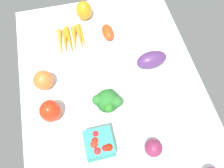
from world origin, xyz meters
TOP-DOWN VIEW (x-y plane):
  - tablecloth at (0.00, 0.00)cm, footprint 104.00×76.00cm
  - red_onion_near_basket at (-29.33, -8.45)cm, footprint 6.51×6.51cm
  - bell_pepper_orange at (40.55, 4.44)cm, footprint 9.18×9.18cm
  - eggplant at (6.86, -19.10)cm, footprint 8.28×13.89cm
  - broccoli_head at (-9.63, 3.94)cm, footprint 10.22×10.86cm
  - bell_pepper_red at (-7.60, 25.71)cm, footprint 11.53×11.53cm
  - berry_basket at (-23.59, 10.24)cm, footprint 10.24×10.24cm
  - roma_tomato at (26.82, -4.18)cm, footprint 9.46×6.02cm
  - carrot_bunch at (27.23, 12.85)cm, footprint 17.47×13.53cm
  - heirloom_tomato_orange at (6.95, 27.21)cm, footprint 8.24×8.24cm

SIDE VIEW (x-z plane):
  - tablecloth at x=0.00cm, z-range 0.00..2.00cm
  - carrot_bunch at x=27.23cm, z-range 1.89..4.60cm
  - roma_tomato at x=26.82cm, z-range 2.00..7.25cm
  - red_onion_near_basket at x=-29.33cm, z-range 2.00..8.51cm
  - berry_basket at x=-23.59cm, z-range 1.84..9.33cm
  - eggplant at x=6.86cm, z-range 2.00..9.39cm
  - heirloom_tomato_orange at x=6.95cm, z-range 2.00..10.24cm
  - bell_pepper_orange at x=40.55cm, z-range 2.00..11.91cm
  - bell_pepper_red at x=-7.60cm, z-range 2.00..11.97cm
  - broccoli_head at x=-9.63cm, z-range 3.66..15.65cm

